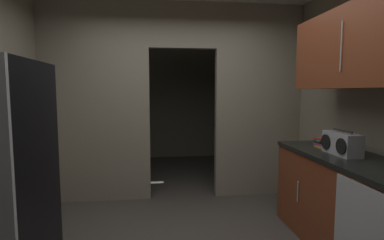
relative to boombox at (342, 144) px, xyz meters
name	(u,v)px	position (x,y,z in m)	size (l,w,h in m)	color
kitchen_partition	(174,97)	(-1.48, 1.59, 0.42)	(3.62, 0.12, 2.73)	gray
adjoining_room_shell	(170,99)	(-1.46, 3.46, 0.34)	(3.62, 2.70, 2.73)	gray
lower_cabinet_run	(352,208)	(0.03, -0.15, -0.56)	(0.65, 1.88, 0.92)	brown
upper_cabinet_counterside	(361,47)	(0.03, -0.15, 0.87)	(0.36, 1.69, 0.71)	brown
boombox	(342,144)	(0.00, 0.00, 0.00)	(0.18, 0.40, 0.24)	#B2B2B7
book_stack	(322,143)	(0.01, 0.36, -0.05)	(0.13, 0.17, 0.10)	gold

